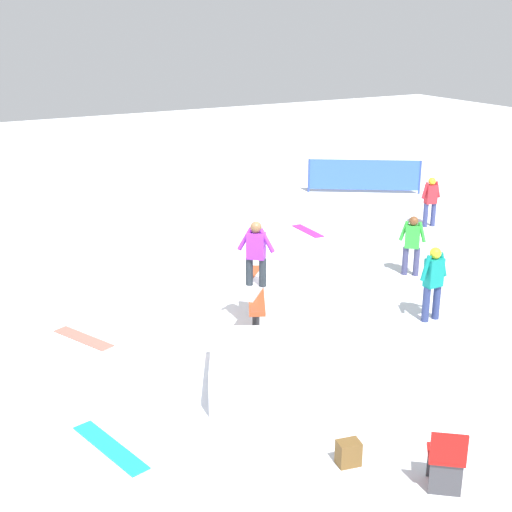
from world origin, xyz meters
TOP-DOWN VIEW (x-y plane):
  - ground_plane at (0.00, 0.00)m, footprint 60.00×60.00m
  - rail_feature at (0.00, 0.00)m, footprint 2.22×1.34m
  - snow_kicker_ramp at (-1.93, 1.01)m, footprint 2.29×2.16m
  - main_rider_on_rail at (0.00, 0.00)m, footprint 1.26×1.21m
  - bystander_green at (0.90, -4.47)m, footprint 0.47×0.48m
  - bystander_red at (3.66, -7.48)m, footprint 0.24×0.60m
  - bystander_teal at (-1.23, -3.16)m, footprint 0.22×0.65m
  - loose_snowboard_coral at (1.16, 2.95)m, footprint 1.35×0.80m
  - loose_snowboard_magenta at (4.87, -4.28)m, footprint 1.27×0.32m
  - loose_snowboard_cyan at (-2.41, 3.59)m, footprint 1.55×0.63m
  - folding_chair at (-5.26, 0.22)m, footprint 0.62×0.62m
  - backpack_on_snow at (-4.27, 0.96)m, footprint 0.27×0.34m
  - safety_fence at (7.67, -8.25)m, footprint 2.03×3.09m

SIDE VIEW (x-z plane):
  - ground_plane at x=0.00m, z-range 0.00..0.00m
  - loose_snowboard_coral at x=1.16m, z-range 0.00..0.02m
  - loose_snowboard_magenta at x=4.87m, z-range 0.00..0.02m
  - loose_snowboard_cyan at x=-2.41m, z-range 0.00..0.02m
  - backpack_on_snow at x=-4.27m, z-range 0.00..0.34m
  - snow_kicker_ramp at x=-1.93m, z-range 0.00..0.66m
  - folding_chair at x=-5.26m, z-range -0.03..0.85m
  - safety_fence at x=7.67m, z-range 0.05..1.15m
  - rail_feature at x=0.00m, z-range 0.29..1.15m
  - bystander_green at x=0.90m, z-range 0.08..1.46m
  - bystander_red at x=3.66m, z-range 0.08..1.47m
  - bystander_teal at x=-1.23m, z-range 0.09..1.56m
  - main_rider_on_rail at x=0.00m, z-range 0.83..2.08m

